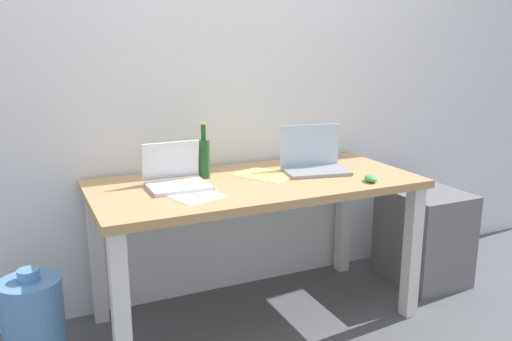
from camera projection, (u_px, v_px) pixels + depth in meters
ground_plane at (256, 317)px, 2.82m from camera, size 8.00×8.00×0.00m
back_wall at (223, 66)px, 2.89m from camera, size 5.20×0.08×2.60m
desk at (256, 200)px, 2.66m from camera, size 1.63×0.75×0.76m
laptop_left at (176, 178)px, 2.51m from camera, size 0.28×0.25×0.20m
laptop_right at (314, 162)px, 2.80m from camera, size 0.36×0.28×0.24m
beer_bottle at (204, 157)px, 2.66m from camera, size 0.06×0.06×0.28m
computer_mouse at (371, 178)px, 2.61m from camera, size 0.09×0.11×0.03m
coffee_mug at (330, 150)px, 3.12m from camera, size 0.08×0.08×0.09m
paper_sheet_near_back at (265, 175)px, 2.73m from camera, size 0.32×0.36×0.00m
paper_sheet_front_left at (191, 194)px, 2.39m from camera, size 0.28×0.34×0.00m
water_cooler_jug at (34, 326)px, 2.30m from camera, size 0.26×0.26×0.49m
filing_cabinet at (424, 236)px, 3.20m from camera, size 0.40×0.48×0.56m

